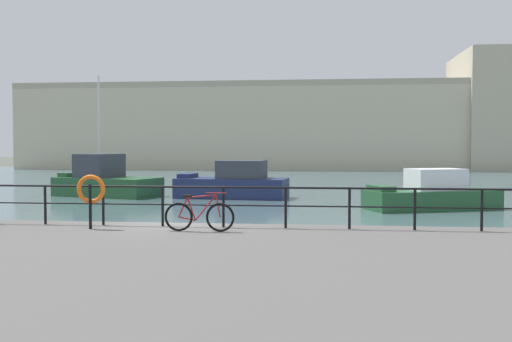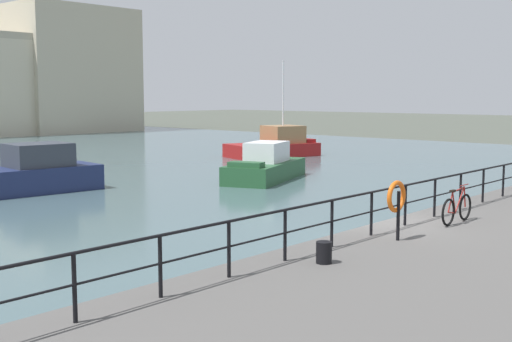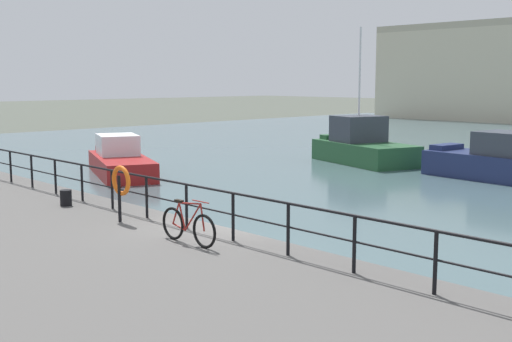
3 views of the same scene
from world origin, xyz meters
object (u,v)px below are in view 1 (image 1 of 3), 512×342
Objects in this scene: moored_harbor_tender at (233,183)px; parked_bicycle at (199,216)px; life_ring_stand at (91,191)px; moored_cabin_cruiser at (432,195)px; harbor_building at (345,126)px; moored_red_daysailer at (105,181)px.

parked_bicycle is (1.96, -18.31, 0.37)m from moored_harbor_tender.
life_ring_stand is (-2.87, 0.17, 0.59)m from parked_bicycle.
moored_cabin_cruiser is at bearing 58.59° from parked_bicycle.
moored_cabin_cruiser is 10.99m from moored_harbor_tender.
parked_bicycle is (-5.38, -60.38, -4.13)m from harbor_building.
moored_cabin_cruiser is 17.23m from life_ring_stand.
moored_harbor_tender is (-7.34, -42.07, -4.50)m from harbor_building.
harbor_building is 10.51× the size of moored_harbor_tender.
life_ring_stand is at bearing -97.80° from harbor_building.
moored_red_daysailer is 3.92× the size of parked_bicycle.
moored_red_daysailer is at bearing 109.70° from life_ring_stand.
harbor_building reaches higher than parked_bicycle.
moored_harbor_tender is (7.56, -0.44, -0.06)m from moored_red_daysailer.
harbor_building is at bearing -92.13° from moored_red_daysailer.
moored_cabin_cruiser is 4.58× the size of life_ring_stand.
moored_red_daysailer is 1.09× the size of moored_cabin_cruiser.
moored_harbor_tender is 3.56× the size of parked_bicycle.
life_ring_stand is (-0.91, -18.14, 0.95)m from moored_harbor_tender.
moored_red_daysailer is at bearing -37.19° from moored_cabin_cruiser.
harbor_building is at bearing -107.44° from moored_cabin_cruiser.
life_ring_stand is (-10.80, -13.38, 1.09)m from moored_cabin_cruiser.
moored_red_daysailer is at bearing -109.69° from harbor_building.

